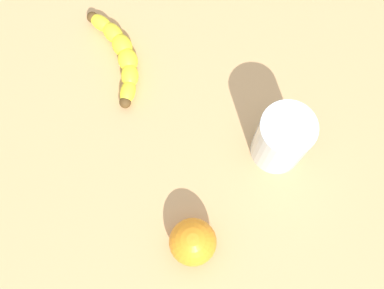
% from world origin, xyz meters
% --- Properties ---
extents(wooden_tabletop, '(1.20, 1.20, 0.03)m').
position_xyz_m(wooden_tabletop, '(0.00, 0.00, 0.01)').
color(wooden_tabletop, tan).
rests_on(wooden_tabletop, ground).
extents(banana, '(0.12, 0.19, 0.04)m').
position_xyz_m(banana, '(-0.13, 0.15, 0.05)').
color(banana, yellow).
rests_on(banana, wooden_tabletop).
extents(smoothie_glass, '(0.09, 0.09, 0.13)m').
position_xyz_m(smoothie_glass, '(0.17, 0.00, 0.09)').
color(smoothie_glass, silver).
rests_on(smoothie_glass, wooden_tabletop).
extents(orange_fruit, '(0.08, 0.08, 0.08)m').
position_xyz_m(orange_fruit, '(0.04, -0.18, 0.07)').
color(orange_fruit, orange).
rests_on(orange_fruit, wooden_tabletop).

